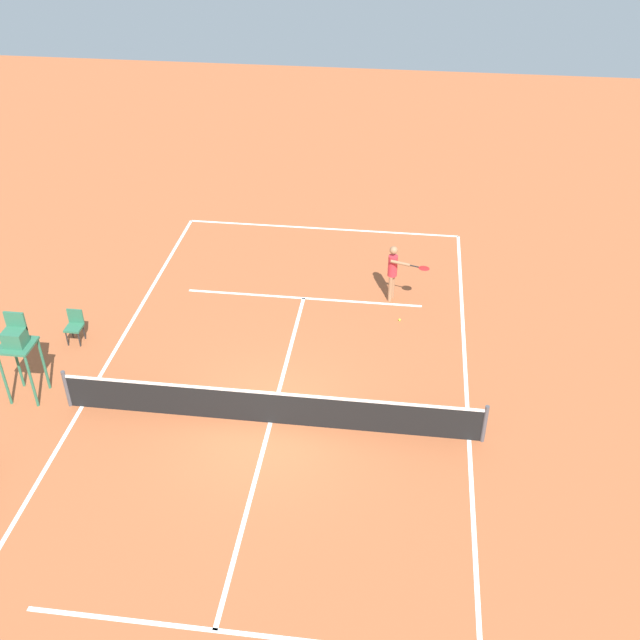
{
  "coord_description": "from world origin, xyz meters",
  "views": [
    {
      "loc": [
        -2.91,
        13.36,
        12.36
      ],
      "look_at": [
        -0.79,
        -3.36,
        0.8
      ],
      "focal_mm": 42.16,
      "sensor_mm": 36.0,
      "label": 1
    }
  ],
  "objects_px": {
    "tennis_ball": "(400,320)",
    "courtside_chair_mid": "(75,325)",
    "player_serving": "(394,269)",
    "umpire_chair": "(17,344)"
  },
  "relations": [
    {
      "from": "umpire_chair",
      "to": "courtside_chair_mid",
      "type": "xyz_separation_m",
      "value": [
        -0.26,
        -2.41,
        -1.07
      ]
    },
    {
      "from": "player_serving",
      "to": "tennis_ball",
      "type": "bearing_deg",
      "value": 30.88
    },
    {
      "from": "umpire_chair",
      "to": "courtside_chair_mid",
      "type": "bearing_deg",
      "value": -96.07
    },
    {
      "from": "umpire_chair",
      "to": "player_serving",
      "type": "bearing_deg",
      "value": -147.67
    },
    {
      "from": "tennis_ball",
      "to": "courtside_chair_mid",
      "type": "height_order",
      "value": "courtside_chair_mid"
    },
    {
      "from": "player_serving",
      "to": "courtside_chair_mid",
      "type": "relative_size",
      "value": 1.91
    },
    {
      "from": "tennis_ball",
      "to": "courtside_chair_mid",
      "type": "bearing_deg",
      "value": 13.31
    },
    {
      "from": "player_serving",
      "to": "courtside_chair_mid",
      "type": "bearing_deg",
      "value": -52.19
    },
    {
      "from": "player_serving",
      "to": "umpire_chair",
      "type": "xyz_separation_m",
      "value": [
        8.89,
        5.63,
        0.52
      ]
    },
    {
      "from": "player_serving",
      "to": "tennis_ball",
      "type": "relative_size",
      "value": 26.64
    }
  ]
}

